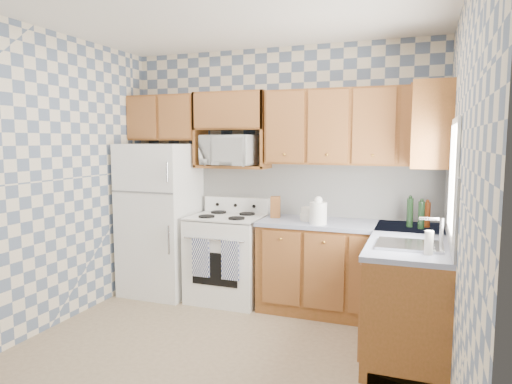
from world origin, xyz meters
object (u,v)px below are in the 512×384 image
at_px(refrigerator, 161,219).
at_px(stove_body, 227,259).
at_px(electric_kettle, 318,213).
at_px(microwave, 231,150).

height_order(refrigerator, stove_body, refrigerator).
xyz_separation_m(refrigerator, electric_kettle, (1.82, -0.13, 0.19)).
bearing_deg(refrigerator, microwave, 10.79).
xyz_separation_m(stove_body, microwave, (-0.01, 0.13, 1.16)).
bearing_deg(stove_body, microwave, 92.48).
bearing_deg(electric_kettle, microwave, 164.56).
distance_m(microwave, electric_kettle, 1.21).
bearing_deg(electric_kettle, refrigerator, 175.90).
height_order(refrigerator, electric_kettle, refrigerator).
bearing_deg(stove_body, electric_kettle, -8.69).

